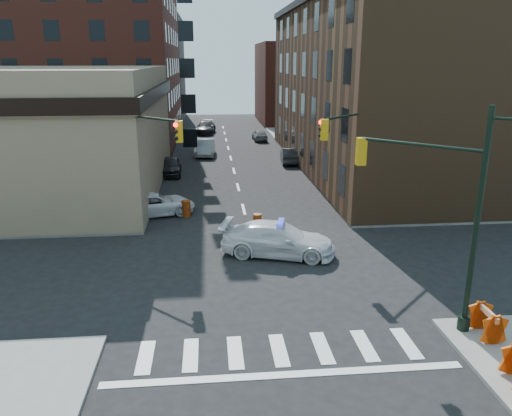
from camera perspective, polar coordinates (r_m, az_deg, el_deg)
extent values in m
plane|color=black|center=(23.70, 0.33, -7.11)|extent=(140.00, 140.00, 0.00)
cube|color=gray|center=(58.94, -26.20, 5.67)|extent=(34.00, 54.50, 0.15)
cube|color=gray|center=(60.64, 19.28, 6.71)|extent=(34.00, 54.50, 0.15)
cube|color=#877158|center=(41.16, -26.77, 7.83)|extent=(22.00, 22.00, 9.00)
cube|color=maroon|center=(63.75, -21.36, 17.75)|extent=(25.00, 25.00, 24.00)
cube|color=#503520|center=(46.70, 13.89, 13.03)|extent=(14.00, 34.00, 14.00)
cube|color=brown|center=(84.73, -15.40, 15.00)|extent=(20.00, 18.00, 16.00)
cube|color=maroon|center=(81.30, 6.19, 14.02)|extent=(16.00, 16.00, 12.00)
cylinder|color=black|center=(18.54, 23.90, -1.74)|extent=(0.20, 0.20, 8.00)
cylinder|color=black|center=(19.96, 22.63, -12.02)|extent=(0.44, 0.44, 0.50)
cylinder|color=black|center=(18.66, 18.16, 6.90)|extent=(3.27, 3.27, 0.12)
cube|color=#BF8C0C|center=(19.66, 11.93, 6.34)|extent=(0.35, 0.35, 1.05)
sphere|color=#FF0C05|center=(19.79, 12.29, 7.42)|extent=(0.22, 0.22, 0.22)
sphere|color=black|center=(19.85, 12.23, 6.48)|extent=(0.22, 0.22, 0.22)
sphere|color=black|center=(19.91, 12.17, 5.54)|extent=(0.22, 0.22, 0.22)
cylinder|color=black|center=(28.76, -14.63, 5.28)|extent=(0.20, 0.20, 8.00)
cylinder|color=black|center=(29.70, -14.11, -1.82)|extent=(0.44, 0.44, 0.50)
cylinder|color=black|center=(26.62, -12.11, 10.03)|extent=(3.27, 3.27, 0.12)
cube|color=#BF8C0C|center=(24.97, -8.77, 8.63)|extent=(0.35, 0.35, 1.05)
sphere|color=#FF0C05|center=(24.78, -9.19, 9.37)|extent=(0.22, 0.22, 0.22)
sphere|color=black|center=(24.82, -9.15, 8.61)|extent=(0.22, 0.22, 0.22)
sphere|color=black|center=(24.87, -9.12, 7.86)|extent=(0.22, 0.22, 0.22)
cylinder|color=black|center=(29.79, 12.27, 5.82)|extent=(0.20, 0.20, 8.00)
cylinder|color=black|center=(30.69, 11.85, -1.07)|extent=(0.44, 0.44, 0.50)
cylinder|color=black|center=(27.47, 10.38, 10.32)|extent=(3.27, 3.27, 0.12)
cube|color=#BF8C0C|center=(25.61, 7.81, 8.86)|extent=(0.35, 0.35, 1.05)
sphere|color=#FF0C05|center=(25.68, 7.42, 9.69)|extent=(0.22, 0.22, 0.22)
sphere|color=black|center=(25.72, 7.39, 8.96)|extent=(0.22, 0.22, 0.22)
sphere|color=black|center=(25.76, 7.37, 8.23)|extent=(0.22, 0.22, 0.22)
cylinder|color=black|center=(49.23, 6.00, 7.06)|extent=(0.24, 0.24, 2.60)
sphere|color=brown|center=(48.94, 6.07, 9.43)|extent=(3.00, 3.00, 3.00)
cylinder|color=black|center=(57.00, 4.42, 8.40)|extent=(0.24, 0.24, 2.60)
sphere|color=brown|center=(56.75, 4.46, 10.45)|extent=(3.00, 3.00, 3.00)
imported|color=white|center=(25.22, 2.53, -3.59)|extent=(6.16, 3.81, 1.67)
imported|color=white|center=(32.33, -11.48, 0.41)|extent=(5.50, 3.64, 1.40)
imported|color=black|center=(43.57, -9.74, 4.75)|extent=(1.97, 4.54, 1.53)
imported|color=gray|center=(52.01, -5.78, 6.87)|extent=(2.03, 5.06, 1.64)
imported|color=black|center=(67.95, -5.77, 9.15)|extent=(2.99, 5.89, 1.64)
imported|color=black|center=(48.05, 3.86, 6.01)|extent=(1.87, 4.54, 1.46)
imported|color=gray|center=(61.74, 0.42, 8.36)|extent=(1.76, 4.06, 1.37)
imported|color=black|center=(29.88, -20.10, -1.13)|extent=(0.65, 0.49, 1.60)
imported|color=black|center=(30.23, -22.37, -1.23)|extent=(0.93, 0.85, 1.55)
imported|color=black|center=(29.83, -20.11, -0.82)|extent=(1.04, 1.20, 1.94)
cylinder|color=#D14109|center=(29.16, 0.15, -1.54)|extent=(0.65, 0.65, 0.90)
cylinder|color=orange|center=(31.74, -7.99, -0.06)|extent=(0.68, 0.68, 1.04)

